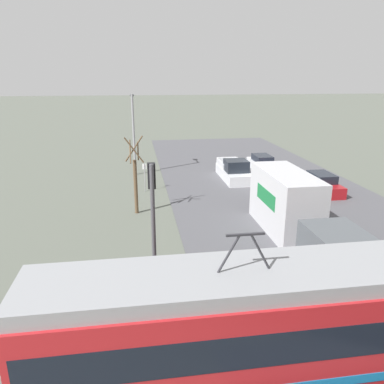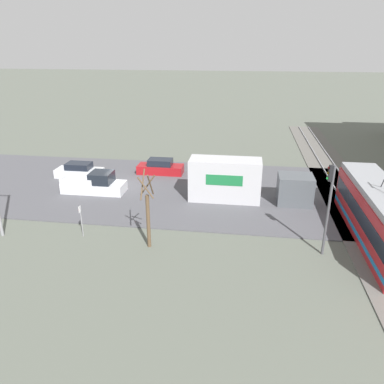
% 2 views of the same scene
% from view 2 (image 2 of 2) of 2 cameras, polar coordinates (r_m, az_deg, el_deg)
% --- Properties ---
extents(ground_plane, '(320.00, 320.00, 0.00)m').
position_cam_2_polar(ground_plane, '(35.62, -10.54, 0.88)').
color(ground_plane, '#565B51').
extents(road_surface, '(16.15, 48.32, 0.08)m').
position_cam_2_polar(road_surface, '(35.61, -10.55, 0.94)').
color(road_surface, '#4C4C51').
rests_on(road_surface, ground).
extents(rail_bed, '(59.68, 4.40, 0.22)m').
position_cam_2_polar(rail_bed, '(35.02, 22.66, -0.79)').
color(rail_bed, '#5B5954').
rests_on(rail_bed, ground).
extents(light_rail_tram, '(12.52, 2.82, 4.65)m').
position_cam_2_polar(light_rail_tram, '(27.73, 26.64, -3.35)').
color(light_rail_tram, '#B21E23').
rests_on(light_rail_tram, ground).
extents(box_truck, '(2.39, 10.14, 3.52)m').
position_cam_2_polar(box_truck, '(31.46, 7.57, 1.54)').
color(box_truck, '#4C5156').
rests_on(box_truck, ground).
extents(pickup_truck, '(2.06, 5.51, 1.88)m').
position_cam_2_polar(pickup_truck, '(34.33, -14.53, 1.14)').
color(pickup_truck, silver).
rests_on(pickup_truck, ground).
extents(sedan_car_0, '(1.78, 4.59, 1.44)m').
position_cam_2_polar(sedan_car_0, '(38.75, -16.79, 3.07)').
color(sedan_car_0, silver).
rests_on(sedan_car_0, ground).
extents(sedan_car_1, '(1.78, 4.62, 1.50)m').
position_cam_2_polar(sedan_car_1, '(38.27, -4.83, 3.75)').
color(sedan_car_1, maroon).
rests_on(sedan_car_1, ground).
extents(traffic_light_pole, '(0.28, 0.47, 5.88)m').
position_cam_2_polar(traffic_light_pole, '(23.83, 20.12, -1.04)').
color(traffic_light_pole, '#47474C').
rests_on(traffic_light_pole, ground).
extents(street_tree, '(1.22, 1.01, 5.19)m').
position_cam_2_polar(street_tree, '(23.98, -6.74, -3.31)').
color(street_tree, brown).
rests_on(street_tree, ground).
extents(no_parking_sign, '(0.32, 0.08, 2.26)m').
position_cam_2_polar(no_parking_sign, '(26.62, -16.55, -3.82)').
color(no_parking_sign, gray).
rests_on(no_parking_sign, ground).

